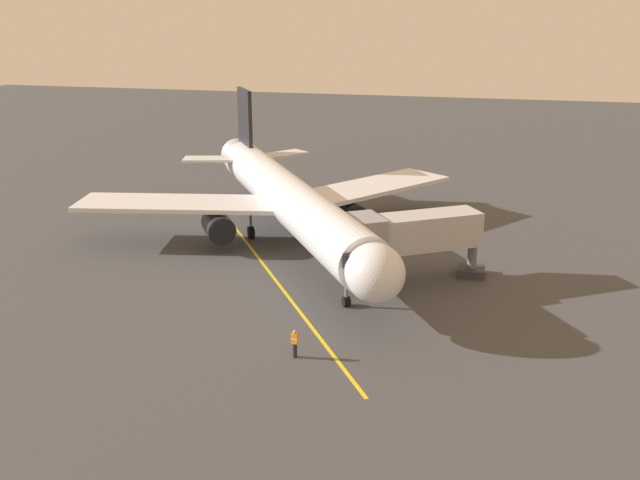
% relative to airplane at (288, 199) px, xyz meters
% --- Properties ---
extents(ground_plane, '(220.00, 220.00, 0.00)m').
position_rel_airplane_xyz_m(ground_plane, '(-1.41, 1.11, -4.00)').
color(ground_plane, '#424244').
extents(apron_lead_in_line, '(21.79, 33.80, 0.01)m').
position_rel_airplane_xyz_m(apron_lead_in_line, '(-0.15, 6.24, -4.00)').
color(apron_lead_in_line, yellow).
rests_on(apron_lead_in_line, ground).
extents(airplane, '(30.47, 35.74, 11.50)m').
position_rel_airplane_xyz_m(airplane, '(0.00, 0.00, 0.00)').
color(airplane, silver).
rests_on(airplane, ground).
extents(jet_bridge, '(10.62, 8.05, 5.40)m').
position_rel_airplane_xyz_m(jet_bridge, '(-10.61, 6.60, -0.24)').
color(jet_bridge, '#B7B7BC').
rests_on(jet_bridge, ground).
extents(ground_crew_marshaller, '(0.44, 0.31, 1.71)m').
position_rel_airplane_xyz_m(ground_crew_marshaller, '(-6.09, 19.52, -3.12)').
color(ground_crew_marshaller, '#23232D').
rests_on(ground_crew_marshaller, ground).
extents(ground_crew_wing_walker, '(0.30, 0.43, 1.71)m').
position_rel_airplane_xyz_m(ground_crew_wing_walker, '(0.44, -7.54, -3.12)').
color(ground_crew_wing_walker, '#23232D').
rests_on(ground_crew_wing_walker, ground).
extents(belt_loader_near_nose, '(2.57, 4.72, 2.32)m').
position_rel_airplane_xyz_m(belt_loader_near_nose, '(2.84, -12.82, -3.29)').
color(belt_loader_near_nose, black).
rests_on(belt_loader_near_nose, ground).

